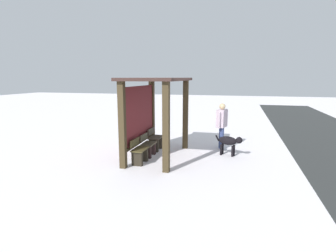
% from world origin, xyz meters
% --- Properties ---
extents(ground_plane, '(60.00, 60.00, 0.00)m').
position_xyz_m(ground_plane, '(0.00, 0.00, 0.00)').
color(ground_plane, silver).
extents(bus_shelter, '(2.88, 1.59, 2.46)m').
position_xyz_m(bus_shelter, '(0.00, 0.20, 1.73)').
color(bus_shelter, '#392E1B').
rests_on(bus_shelter, ground).
extents(bench_left_inside, '(0.65, 0.35, 0.72)m').
position_xyz_m(bench_left_inside, '(-0.75, 0.33, 0.29)').
color(bench_left_inside, '#463E21').
rests_on(bench_left_inside, ground).
extents(bench_center_inside, '(0.65, 0.36, 0.70)m').
position_xyz_m(bench_center_inside, '(0.00, 0.33, 0.29)').
color(bench_center_inside, '#443E2C').
rests_on(bench_center_inside, ground).
extents(bench_right_inside, '(0.65, 0.37, 0.75)m').
position_xyz_m(bench_right_inside, '(0.75, 0.33, 0.31)').
color(bench_right_inside, '#40392D').
rests_on(bench_right_inside, ground).
extents(person_walking, '(0.66, 0.37, 1.59)m').
position_xyz_m(person_walking, '(1.55, -1.84, 0.93)').
color(person_walking, '#BBA7B7').
rests_on(person_walking, ground).
extents(dog, '(0.41, 0.87, 0.64)m').
position_xyz_m(dog, '(0.72, -2.15, 0.46)').
color(dog, black).
rests_on(dog, ground).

